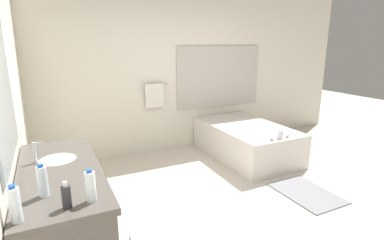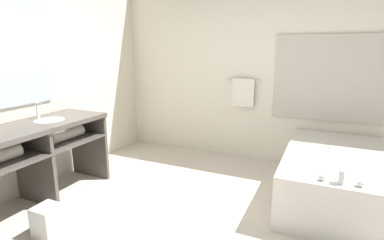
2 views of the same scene
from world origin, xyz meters
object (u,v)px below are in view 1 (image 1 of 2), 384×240
water_bottle_2 (91,186)px  soap_dispenser (66,197)px  bathtub (246,139)px  water_bottle_1 (15,205)px  water_bottle_3 (43,181)px

water_bottle_2 → soap_dispenser: bearing=-173.0°
bathtub → water_bottle_1: 3.78m
water_bottle_3 → water_bottle_1: bearing=-118.8°
water_bottle_3 → soap_dispenser: 0.26m
water_bottle_1 → soap_dispenser: size_ratio=1.30×
water_bottle_2 → water_bottle_1: bearing=-173.0°
water_bottle_2 → water_bottle_3: bearing=142.9°
water_bottle_3 → soap_dispenser: (0.13, -0.22, -0.03)m
water_bottle_2 → water_bottle_3: size_ratio=0.97×
water_bottle_3 → soap_dispenser: water_bottle_3 is taller
water_bottle_3 → bathtub: bearing=31.3°
bathtub → soap_dispenser: 3.54m
water_bottle_1 → water_bottle_2: water_bottle_1 is taller
water_bottle_2 → soap_dispenser: water_bottle_2 is taller
bathtub → water_bottle_2: size_ratio=8.08×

